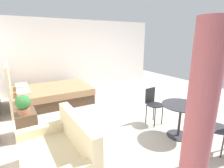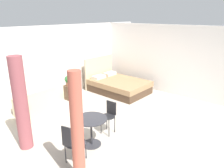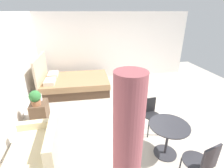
# 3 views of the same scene
# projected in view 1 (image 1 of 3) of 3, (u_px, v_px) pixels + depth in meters

# --- Properties ---
(ground_plane) EXTENTS (8.82, 9.13, 0.02)m
(ground_plane) POSITION_uv_depth(u_px,v_px,m) (126.00, 111.00, 4.84)
(ground_plane) COLOR #B2A899
(wall_right) EXTENTS (0.12, 6.13, 2.63)m
(wall_right) POSITION_uv_depth(u_px,v_px,m) (84.00, 55.00, 6.90)
(wall_right) COLOR silver
(wall_right) RESTS_ON ground
(bed) EXTENTS (1.62, 2.29, 1.30)m
(bed) POSITION_uv_depth(u_px,v_px,m) (50.00, 94.00, 5.34)
(bed) COLOR #473323
(bed) RESTS_ON ground
(couch) EXTENTS (1.31, 0.87, 0.89)m
(couch) POSITION_uv_depth(u_px,v_px,m) (58.00, 160.00, 2.44)
(couch) COLOR beige
(couch) RESTS_ON ground
(nightstand) EXTENTS (0.50, 0.39, 0.53)m
(nightstand) POSITION_uv_depth(u_px,v_px,m) (26.00, 124.00, 3.55)
(nightstand) COLOR brown
(nightstand) RESTS_ON ground
(potted_plant) EXTENTS (0.28, 0.28, 0.38)m
(potted_plant) POSITION_uv_depth(u_px,v_px,m) (23.00, 104.00, 3.33)
(potted_plant) COLOR #935B3D
(potted_plant) RESTS_ON nightstand
(vase) EXTENTS (0.10, 0.10, 0.18)m
(vase) POSITION_uv_depth(u_px,v_px,m) (25.00, 105.00, 3.57)
(vase) COLOR silver
(vase) RESTS_ON nightstand
(balcony_table) EXTENTS (0.75, 0.75, 0.69)m
(balcony_table) POSITION_uv_depth(u_px,v_px,m) (180.00, 114.00, 3.47)
(balcony_table) COLOR #2D2D33
(balcony_table) RESTS_ON ground
(cafe_chair_near_window) EXTENTS (0.40, 0.40, 0.84)m
(cafe_chair_near_window) POSITION_uv_depth(u_px,v_px,m) (153.00, 102.00, 4.03)
(cafe_chair_near_window) COLOR black
(cafe_chair_near_window) RESTS_ON ground
(cafe_chair_near_couch) EXTENTS (0.54, 0.54, 0.88)m
(cafe_chair_near_couch) POSITION_uv_depth(u_px,v_px,m) (223.00, 125.00, 2.96)
(cafe_chair_near_couch) COLOR #2D2D33
(cafe_chair_near_couch) RESTS_ON ground
(curtain_right) EXTENTS (0.31, 0.31, 2.17)m
(curtain_right) POSITION_uv_depth(u_px,v_px,m) (199.00, 122.00, 1.89)
(curtain_right) COLOR #994C51
(curtain_right) RESTS_ON ground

